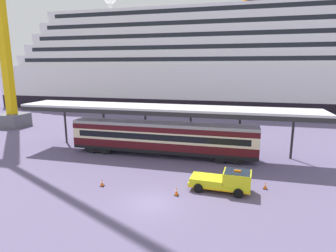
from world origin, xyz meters
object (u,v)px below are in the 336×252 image
Objects in this scene: cruise_ship at (242,65)px; traffic_cone_near at (102,183)px; traffic_cone_far at (265,186)px; quay_bollard at (242,172)px; service_truck at (226,180)px; traffic_cone_mid at (176,191)px; dockside_crane at (6,17)px; train_carriage at (162,137)px.

cruise_ship is 54.79m from traffic_cone_near.
traffic_cone_far is 0.65× the size of quay_bollard.
traffic_cone_mid is (-3.93, -1.88, -0.62)m from service_truck.
service_truck is 0.09× the size of dockside_crane.
traffic_cone_near is (-10.85, -1.67, -0.66)m from service_truck.
service_truck is 7.82× the size of traffic_cone_near.
traffic_cone_far is 47.98m from dockside_crane.
train_carriage reaches higher than traffic_cone_near.
service_truck is (7.96, -8.29, -1.32)m from train_carriage.
traffic_cone_far is (11.34, -6.98, -2.00)m from train_carriage.
traffic_cone_near is 14.55m from traffic_cone_far.
dockside_crane reaches higher than traffic_cone_near.
dockside_crane is (-33.65, 19.97, 18.45)m from traffic_cone_mid.
traffic_cone_far is (7.32, 3.19, -0.06)m from traffic_cone_mid.
traffic_cone_mid is at bearing -95.46° from cruise_ship.
traffic_cone_mid is (-5.02, -52.57, -10.80)m from cruise_ship.
cruise_ship is 130.19× the size of quay_bollard.
dockside_crane reaches higher than quay_bollard.
traffic_cone_mid is at bearing -1.73° from traffic_cone_near.
dockside_crane is at bearing 149.32° from traffic_cone_mid.
train_carriage reaches higher than service_truck.
traffic_cone_near is 0.71× the size of quay_bollard.
service_truck is 4.40m from traffic_cone_mid.
quay_bollard is at bearing 132.14° from traffic_cone_far.
train_carriage is at bearing -18.29° from dockside_crane.
cruise_ship is 5.62× the size of train_carriage.
quay_bollard is at bearing 23.11° from traffic_cone_near.
service_truck is at bearing -46.19° from train_carriage.
traffic_cone_near is (-11.95, -52.36, -10.83)m from cruise_ship.
traffic_cone_mid is 7.98m from traffic_cone_far.
traffic_cone_mid is 43.26m from dockside_crane.
dockside_crane reaches higher than traffic_cone_far.
dockside_crane reaches higher than train_carriage.
service_truck reaches higher than traffic_cone_near.
cruise_ship is at bearing 77.95° from train_carriage.
traffic_cone_mid reaches higher than traffic_cone_near.
traffic_cone_mid is at bearing -30.68° from dockside_crane.
train_carriage is (-9.05, -42.39, -8.86)m from cruise_ship.
service_truck is at bearing 8.75° from traffic_cone_near.
service_truck reaches higher than quay_bollard.
dockside_crane is (-29.63, 9.79, 16.51)m from train_carriage.
cruise_ship reaches higher than train_carriage.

